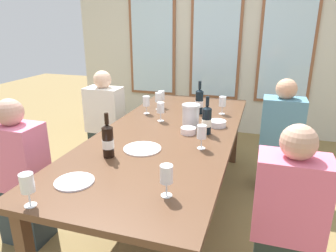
# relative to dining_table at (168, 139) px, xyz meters

# --- Properties ---
(ground_plane) EXTENTS (12.00, 12.00, 0.00)m
(ground_plane) POSITION_rel_dining_table_xyz_m (0.00, 0.00, -0.68)
(ground_plane) COLOR olive
(back_wall_with_windows) EXTENTS (4.27, 0.10, 2.90)m
(back_wall_with_windows) POSITION_rel_dining_table_xyz_m (0.00, 2.28, 0.77)
(back_wall_with_windows) COLOR beige
(back_wall_with_windows) RESTS_ON ground
(dining_table) EXTENTS (1.07, 2.57, 0.74)m
(dining_table) POSITION_rel_dining_table_xyz_m (0.00, 0.00, 0.00)
(dining_table) COLOR brown
(dining_table) RESTS_ON ground
(white_plate_0) EXTENTS (0.27, 0.27, 0.01)m
(white_plate_0) POSITION_rel_dining_table_xyz_m (-0.06, -0.40, 0.07)
(white_plate_0) COLOR white
(white_plate_0) RESTS_ON dining_table
(white_plate_1) EXTENTS (0.22, 0.22, 0.01)m
(white_plate_1) POSITION_rel_dining_table_xyz_m (-0.25, -0.95, 0.07)
(white_plate_1) COLOR white
(white_plate_1) RESTS_ON dining_table
(metal_pitcher) EXTENTS (0.16, 0.16, 0.19)m
(metal_pitcher) POSITION_rel_dining_table_xyz_m (0.14, 0.21, 0.16)
(metal_pitcher) COLOR silver
(metal_pitcher) RESTS_ON dining_table
(wine_bottle_0) EXTENTS (0.08, 0.08, 0.30)m
(wine_bottle_0) POSITION_rel_dining_table_xyz_m (-0.23, -0.58, 0.18)
(wine_bottle_0) COLOR black
(wine_bottle_0) RESTS_ON dining_table
(wine_bottle_1) EXTENTS (0.08, 0.08, 0.32)m
(wine_bottle_1) POSITION_rel_dining_table_xyz_m (0.13, 0.60, 0.18)
(wine_bottle_1) COLOR black
(wine_bottle_1) RESTS_ON dining_table
(wine_bottle_2) EXTENTS (0.08, 0.08, 0.31)m
(wine_bottle_2) POSITION_rel_dining_table_xyz_m (0.31, 0.06, 0.18)
(wine_bottle_2) COLOR black
(wine_bottle_2) RESTS_ON dining_table
(tasting_bowl_0) EXTENTS (0.12, 0.12, 0.05)m
(tasting_bowl_0) POSITION_rel_dining_table_xyz_m (0.17, 0.01, 0.09)
(tasting_bowl_0) COLOR white
(tasting_bowl_0) RESTS_ON dining_table
(tasting_bowl_1) EXTENTS (0.15, 0.15, 0.05)m
(tasting_bowl_1) POSITION_rel_dining_table_xyz_m (0.36, 0.26, 0.09)
(tasting_bowl_1) COLOR white
(tasting_bowl_1) RESTS_ON dining_table
(wine_glass_0) EXTENTS (0.07, 0.07, 0.17)m
(wine_glass_0) POSITION_rel_dining_table_xyz_m (0.33, -0.26, 0.18)
(wine_glass_0) COLOR white
(wine_glass_0) RESTS_ON dining_table
(wine_glass_1) EXTENTS (0.07, 0.07, 0.17)m
(wine_glass_1) POSITION_rel_dining_table_xyz_m (-0.29, 0.71, 0.18)
(wine_glass_1) COLOR white
(wine_glass_1) RESTS_ON dining_table
(wine_glass_2) EXTENTS (0.07, 0.07, 0.17)m
(wine_glass_2) POSITION_rel_dining_table_xyz_m (-0.36, 0.44, 0.18)
(wine_glass_2) COLOR white
(wine_glass_2) RESTS_ON dining_table
(wine_glass_3) EXTENTS (0.07, 0.07, 0.17)m
(wine_glass_3) POSITION_rel_dining_table_xyz_m (-0.30, 0.62, 0.18)
(wine_glass_3) COLOR white
(wine_glass_3) RESTS_ON dining_table
(wine_glass_4) EXTENTS (0.07, 0.07, 0.17)m
(wine_glass_4) POSITION_rel_dining_table_xyz_m (0.35, 0.65, 0.18)
(wine_glass_4) COLOR white
(wine_glass_4) RESTS_ON dining_table
(wine_glass_5) EXTENTS (0.07, 0.07, 0.17)m
(wine_glass_5) POSITION_rel_dining_table_xyz_m (-0.15, 0.26, 0.18)
(wine_glass_5) COLOR white
(wine_glass_5) RESTS_ON dining_table
(wine_glass_6) EXTENTS (0.07, 0.07, 0.17)m
(wine_glass_6) POSITION_rel_dining_table_xyz_m (0.29, -0.93, 0.18)
(wine_glass_6) COLOR white
(wine_glass_6) RESTS_ON dining_table
(wine_glass_7) EXTENTS (0.07, 0.07, 0.17)m
(wine_glass_7) POSITION_rel_dining_table_xyz_m (-0.32, -1.22, 0.18)
(wine_glass_7) COLOR white
(wine_glass_7) RESTS_ON dining_table
(seated_person_0) EXTENTS (0.38, 0.24, 1.11)m
(seated_person_0) POSITION_rel_dining_table_xyz_m (-0.91, -0.68, -0.15)
(seated_person_0) COLOR #2C373C
(seated_person_0) RESTS_ON ground
(seated_person_1) EXTENTS (0.38, 0.24, 1.11)m
(seated_person_1) POSITION_rel_dining_table_xyz_m (0.91, -0.67, -0.15)
(seated_person_1) COLOR #2B352D
(seated_person_1) RESTS_ON ground
(seated_person_2) EXTENTS (0.38, 0.24, 1.11)m
(seated_person_2) POSITION_rel_dining_table_xyz_m (-0.91, 0.60, -0.15)
(seated_person_2) COLOR #293631
(seated_person_2) RESTS_ON ground
(seated_person_3) EXTENTS (0.38, 0.24, 1.11)m
(seated_person_3) POSITION_rel_dining_table_xyz_m (0.91, 0.68, -0.15)
(seated_person_3) COLOR #2F2741
(seated_person_3) RESTS_ON ground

